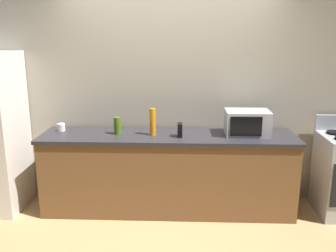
{
  "coord_description": "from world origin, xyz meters",
  "views": [
    {
      "loc": [
        0.16,
        -3.58,
        2.02
      ],
      "look_at": [
        0.0,
        0.4,
        1.0
      ],
      "focal_mm": 39.86,
      "sensor_mm": 36.0,
      "label": 1
    }
  ],
  "objects_px": {
    "microwave": "(247,123)",
    "cordless_phone": "(180,130)",
    "mug_white": "(61,127)",
    "bottle_olive_oil": "(117,126)",
    "bottle_dish_soap": "(153,122)"
  },
  "relations": [
    {
      "from": "cordless_phone",
      "to": "bottle_dish_soap",
      "type": "distance_m",
      "value": 0.31
    },
    {
      "from": "mug_white",
      "to": "microwave",
      "type": "bearing_deg",
      "value": -1.78
    },
    {
      "from": "bottle_olive_oil",
      "to": "bottle_dish_soap",
      "type": "xyz_separation_m",
      "value": [
        0.4,
        -0.03,
        0.05
      ]
    },
    {
      "from": "bottle_dish_soap",
      "to": "microwave",
      "type": "bearing_deg",
      "value": 3.67
    },
    {
      "from": "cordless_phone",
      "to": "mug_white",
      "type": "xyz_separation_m",
      "value": [
        -1.37,
        0.19,
        -0.03
      ]
    },
    {
      "from": "microwave",
      "to": "mug_white",
      "type": "bearing_deg",
      "value": 178.22
    },
    {
      "from": "microwave",
      "to": "mug_white",
      "type": "xyz_separation_m",
      "value": [
        -2.11,
        0.07,
        -0.09
      ]
    },
    {
      "from": "bottle_olive_oil",
      "to": "mug_white",
      "type": "distance_m",
      "value": 0.68
    },
    {
      "from": "bottle_olive_oil",
      "to": "microwave",
      "type": "bearing_deg",
      "value": 1.55
    },
    {
      "from": "microwave",
      "to": "cordless_phone",
      "type": "distance_m",
      "value": 0.75
    },
    {
      "from": "mug_white",
      "to": "bottle_olive_oil",
      "type": "bearing_deg",
      "value": -8.85
    },
    {
      "from": "bottle_dish_soap",
      "to": "cordless_phone",
      "type": "bearing_deg",
      "value": -10.09
    },
    {
      "from": "cordless_phone",
      "to": "mug_white",
      "type": "bearing_deg",
      "value": 170.15
    },
    {
      "from": "microwave",
      "to": "bottle_olive_oil",
      "type": "bearing_deg",
      "value": -178.45
    },
    {
      "from": "microwave",
      "to": "mug_white",
      "type": "height_order",
      "value": "microwave"
    }
  ]
}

